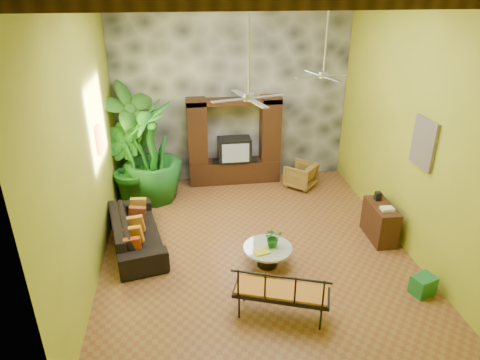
{
  "coord_description": "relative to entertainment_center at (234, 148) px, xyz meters",
  "views": [
    {
      "loc": [
        -1.32,
        -7.29,
        4.96
      ],
      "look_at": [
        -0.26,
        0.2,
        1.41
      ],
      "focal_mm": 32.0,
      "sensor_mm": 36.0,
      "label": 1
    }
  ],
  "objects": [
    {
      "name": "ground",
      "position": [
        0.0,
        -3.14,
        -0.97
      ],
      "size": [
        7.0,
        7.0,
        0.0
      ],
      "primitive_type": "plane",
      "color": "brown",
      "rests_on": "ground"
    },
    {
      "name": "back_wall",
      "position": [
        0.0,
        0.36,
        1.53
      ],
      "size": [
        6.0,
        0.02,
        5.0
      ],
      "primitive_type": "cube",
      "color": "#94A325",
      "rests_on": "ground"
    },
    {
      "name": "left_wall",
      "position": [
        -3.0,
        -3.14,
        1.53
      ],
      "size": [
        0.02,
        7.0,
        5.0
      ],
      "primitive_type": "cube",
      "color": "#94A325",
      "rests_on": "ground"
    },
    {
      "name": "right_wall",
      "position": [
        3.0,
        -3.14,
        1.53
      ],
      "size": [
        0.02,
        7.0,
        5.0
      ],
      "primitive_type": "cube",
      "color": "#94A325",
      "rests_on": "ground"
    },
    {
      "name": "stone_accent_wall",
      "position": [
        0.0,
        0.3,
        1.53
      ],
      "size": [
        5.98,
        0.1,
        4.98
      ],
      "primitive_type": "cube",
      "color": "#34363B",
      "rests_on": "ground"
    },
    {
      "name": "entertainment_center",
      "position": [
        0.0,
        0.0,
        0.0
      ],
      "size": [
        2.4,
        0.55,
        2.3
      ],
      "color": "black",
      "rests_on": "ground"
    },
    {
      "name": "ceiling_fan_front",
      "position": [
        -0.2,
        -3.54,
        2.44
      ],
      "size": [
        1.28,
        1.28,
        1.86
      ],
      "color": "#A4A4A8",
      "rests_on": "ceiling"
    },
    {
      "name": "ceiling_fan_back",
      "position": [
        1.6,
        -1.94,
        2.44
      ],
      "size": [
        1.28,
        1.28,
        1.86
      ],
      "color": "#A4A4A8",
      "rests_on": "ceiling"
    },
    {
      "name": "wall_art_mask",
      "position": [
        -2.96,
        -2.14,
        1.13
      ],
      "size": [
        0.06,
        0.32,
        0.55
      ],
      "primitive_type": "cube",
      "color": "orange",
      "rests_on": "left_wall"
    },
    {
      "name": "wall_art_painting",
      "position": [
        2.96,
        -3.74,
        1.33
      ],
      "size": [
        0.06,
        0.7,
        0.9
      ],
      "primitive_type": "cube",
      "color": "teal",
      "rests_on": "right_wall"
    },
    {
      "name": "sofa",
      "position": [
        -2.37,
        -2.8,
        -0.63
      ],
      "size": [
        1.35,
        2.46,
        0.68
      ],
      "primitive_type": "imported",
      "rotation": [
        0.0,
        0.0,
        1.77
      ],
      "color": "black",
      "rests_on": "ground"
    },
    {
      "name": "wicker_armchair",
      "position": [
        1.68,
        -0.58,
        -0.64
      ],
      "size": [
        0.99,
        0.99,
        0.64
      ],
      "primitive_type": "imported",
      "rotation": [
        0.0,
        0.0,
        3.97
      ],
      "color": "olive",
      "rests_on": "ground"
    },
    {
      "name": "tall_plant_a",
      "position": [
        -2.51,
        -0.3,
        0.44
      ],
      "size": [
        1.78,
        1.74,
        2.82
      ],
      "primitive_type": "imported",
      "rotation": [
        0.0,
        0.0,
        0.73
      ],
      "color": "#29671B",
      "rests_on": "ground"
    },
    {
      "name": "tall_plant_b",
      "position": [
        -2.65,
        -0.88,
        0.0
      ],
      "size": [
        1.37,
        1.34,
        1.93
      ],
      "primitive_type": "imported",
      "rotation": [
        0.0,
        0.0,
        2.44
      ],
      "color": "#185B1A",
      "rests_on": "ground"
    },
    {
      "name": "tall_plant_c",
      "position": [
        -2.07,
        -0.77,
        0.27
      ],
      "size": [
        1.6,
        1.6,
        2.46
      ],
      "primitive_type": "imported",
      "rotation": [
        0.0,
        0.0,
        4.89
      ],
      "color": "#175A1C",
      "rests_on": "ground"
    },
    {
      "name": "coffee_table",
      "position": [
        0.14,
        -3.83,
        -0.71
      ],
      "size": [
        0.92,
        0.92,
        0.4
      ],
      "rotation": [
        0.0,
        0.0,
        0.29
      ],
      "color": "black",
      "rests_on": "ground"
    },
    {
      "name": "centerpiece_plant",
      "position": [
        0.24,
        -3.8,
        -0.38
      ],
      "size": [
        0.34,
        0.3,
        0.38
      ],
      "primitive_type": "imported",
      "rotation": [
        0.0,
        0.0,
        0.01
      ],
      "color": "#1D681B",
      "rests_on": "coffee_table"
    },
    {
      "name": "yellow_tray",
      "position": [
        -0.01,
        -3.99,
        -0.55
      ],
      "size": [
        0.31,
        0.26,
        0.03
      ],
      "primitive_type": "cube",
      "rotation": [
        0.0,
        0.0,
        0.25
      ],
      "color": "yellow",
      "rests_on": "coffee_table"
    },
    {
      "name": "iron_bench",
      "position": [
        0.08,
        -5.26,
        -0.43
      ],
      "size": [
        1.6,
        1.05,
        0.57
      ],
      "rotation": [
        0.0,
        0.0,
        -0.35
      ],
      "color": "black",
      "rests_on": "ground"
    },
    {
      "name": "side_console",
      "position": [
        2.65,
        -3.22,
        -0.58
      ],
      "size": [
        0.45,
        0.97,
        0.77
      ],
      "primitive_type": "cube",
      "rotation": [
        0.0,
        0.0,
        -0.02
      ],
      "color": "#361F11",
      "rests_on": "ground"
    },
    {
      "name": "green_bin",
      "position": [
        2.65,
        -5.01,
        -0.8
      ],
      "size": [
        0.46,
        0.4,
        0.34
      ],
      "primitive_type": "cube",
      "rotation": [
        0.0,
        0.0,
        0.33
      ],
      "color": "#1C6C1E",
      "rests_on": "ground"
    }
  ]
}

